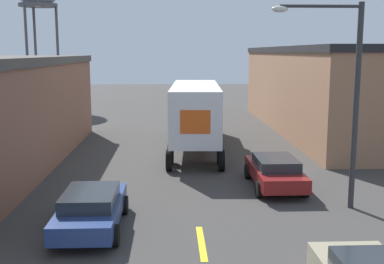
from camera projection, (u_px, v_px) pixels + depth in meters
warehouse_right at (338, 89)px, 34.31m from camera, size 9.23×23.75×5.93m
semi_truck at (195, 109)px, 27.81m from camera, size 3.34×12.81×3.80m
parked_car_left_far at (91, 208)px, 15.12m from camera, size 2.02×4.54×1.29m
parked_car_right_mid at (275, 171)px, 19.87m from camera, size 2.02×4.54×1.29m
street_lamp at (345, 89)px, 16.66m from camera, size 3.17×0.32×7.23m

